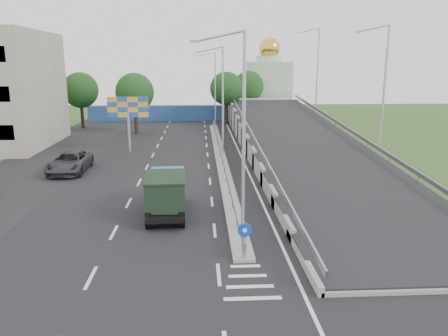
{
  "coord_description": "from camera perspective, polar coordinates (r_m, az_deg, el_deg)",
  "views": [
    {
      "loc": [
        -1.91,
        -15.77,
        8.64
      ],
      "look_at": [
        -0.41,
        11.17,
        2.2
      ],
      "focal_mm": 35.0,
      "sensor_mm": 36.0,
      "label": 1
    }
  ],
  "objects": [
    {
      "name": "ground",
      "position": [
        18.08,
        3.38,
        -15.14
      ],
      "size": [
        160.0,
        160.0,
        0.0
      ],
      "primitive_type": "plane",
      "color": "#2D4C1E",
      "rests_on": "ground"
    },
    {
      "name": "overpass_ramp",
      "position": [
        41.44,
        10.01,
        3.65
      ],
      "size": [
        10.0,
        50.0,
        3.5
      ],
      "color": "gray",
      "rests_on": "ground"
    },
    {
      "name": "median_guardrail",
      "position": [
        40.59,
        -0.43,
        2.22
      ],
      "size": [
        0.09,
        44.0,
        0.71
      ],
      "color": "gray",
      "rests_on": "median"
    },
    {
      "name": "tree_left_mid",
      "position": [
        56.46,
        -11.58,
        9.64
      ],
      "size": [
        4.8,
        4.8,
        7.6
      ],
      "color": "black",
      "rests_on": "ground"
    },
    {
      "name": "church",
      "position": [
        76.77,
        5.85,
        10.87
      ],
      "size": [
        7.0,
        7.0,
        13.8
      ],
      "color": "#B2CCAD",
      "rests_on": "ground"
    },
    {
      "name": "billboard",
      "position": [
        44.56,
        -12.43,
        7.38
      ],
      "size": [
        4.0,
        0.24,
        5.5
      ],
      "color": "#B2B5B7",
      "rests_on": "ground"
    },
    {
      "name": "median",
      "position": [
        40.72,
        -0.43,
        1.32
      ],
      "size": [
        1.0,
        44.0,
        0.2
      ],
      "primitive_type": "cube",
      "color": "gray",
      "rests_on": "ground"
    },
    {
      "name": "lamp_post_near",
      "position": [
        22.05,
        2.1,
        6.04
      ],
      "size": [
        2.74,
        0.18,
        10.08
      ],
      "color": "#B2B5B7",
      "rests_on": "median"
    },
    {
      "name": "blue_wall",
      "position": [
        68.21,
        -4.96,
        7.12
      ],
      "size": [
        30.0,
        0.5,
        2.4
      ],
      "primitive_type": "cube",
      "color": "navy",
      "rests_on": "ground"
    },
    {
      "name": "tree_median_far",
      "position": [
        63.98,
        0.33,
        10.32
      ],
      "size": [
        4.8,
        4.8,
        7.6
      ],
      "color": "black",
      "rests_on": "ground"
    },
    {
      "name": "tree_left_far",
      "position": [
        62.96,
        -18.25,
        9.61
      ],
      "size": [
        4.8,
        4.8,
        7.6
      ],
      "color": "black",
      "rests_on": "ground"
    },
    {
      "name": "sign_bollard",
      "position": [
        19.58,
        2.69,
        -9.45
      ],
      "size": [
        0.64,
        0.23,
        1.67
      ],
      "color": "black",
      "rests_on": "median"
    },
    {
      "name": "parked_car_c",
      "position": [
        37.77,
        -19.5,
        0.7
      ],
      "size": [
        2.81,
        5.97,
        1.65
      ],
      "primitive_type": "imported",
      "rotation": [
        0.0,
        0.0,
        0.01
      ],
      "color": "#313136",
      "rests_on": "ground"
    },
    {
      "name": "lamp_post_far",
      "position": [
        61.87,
        -1.33,
        10.8
      ],
      "size": [
        2.74,
        0.18,
        10.08
      ],
      "color": "#B2B5B7",
      "rests_on": "median"
    },
    {
      "name": "tree_ramp_far",
      "position": [
        71.29,
        3.25,
        10.62
      ],
      "size": [
        4.8,
        4.8,
        7.6
      ],
      "color": "black",
      "rests_on": "ground"
    },
    {
      "name": "road_surface",
      "position": [
        36.81,
        -4.79,
        -0.19
      ],
      "size": [
        26.0,
        90.0,
        0.04
      ],
      "primitive_type": "cube",
      "color": "black",
      "rests_on": "ground"
    },
    {
      "name": "lamp_post_mid",
      "position": [
        41.91,
        -0.42,
        9.55
      ],
      "size": [
        2.74,
        0.18,
        10.08
      ],
      "color": "#B2B5B7",
      "rests_on": "median"
    },
    {
      "name": "parking_strip",
      "position": [
        39.41,
        -24.05,
        -0.43
      ],
      "size": [
        8.0,
        90.0,
        0.05
      ],
      "primitive_type": "cube",
      "color": "black",
      "rests_on": "ground"
    },
    {
      "name": "dump_truck",
      "position": [
        25.71,
        -7.52,
        -3.06
      ],
      "size": [
        2.35,
        5.78,
        2.52
      ],
      "rotation": [
        0.0,
        0.0,
        0.03
      ],
      "color": "black",
      "rests_on": "ground"
    }
  ]
}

